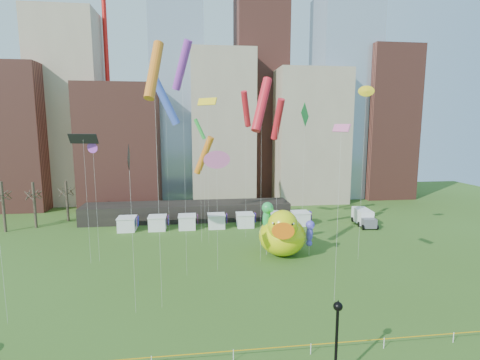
{
  "coord_description": "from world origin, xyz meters",
  "views": [
    {
      "loc": [
        -2.66,
        -24.62,
        17.45
      ],
      "look_at": [
        1.97,
        11.43,
        12.0
      ],
      "focal_mm": 27.0,
      "sensor_mm": 36.0,
      "label": 1
    }
  ],
  "objects": [
    {
      "name": "lamppost",
      "position": [
        6.66,
        -3.2,
        3.69
      ],
      "size": [
        0.63,
        0.63,
        6.04
      ],
      "color": "black",
      "rests_on": "footpath"
    },
    {
      "name": "kite_0",
      "position": [
        10.3,
        30.57,
        18.46
      ],
      "size": [
        1.63,
        3.87,
        21.66
      ],
      "color": "silver",
      "rests_on": "ground"
    },
    {
      "name": "kite_8",
      "position": [
        5.69,
        19.57,
        20.04
      ],
      "size": [
        3.45,
        3.83,
        23.45
      ],
      "color": "silver",
      "rests_on": "ground"
    },
    {
      "name": "kite_16",
      "position": [
        5.21,
        29.68,
        19.94
      ],
      "size": [
        2.13,
        3.25,
        22.63
      ],
      "color": "silver",
      "rests_on": "ground"
    },
    {
      "name": "kite_4",
      "position": [
        18.66,
        18.67,
        21.53
      ],
      "size": [
        1.34,
        0.47,
        22.4
      ],
      "color": "silver",
      "rests_on": "ground"
    },
    {
      "name": "caution_tape",
      "position": [
        0.0,
        0.0,
        0.68
      ],
      "size": [
        50.0,
        0.06,
        0.9
      ],
      "color": "white",
      "rests_on": "ground"
    },
    {
      "name": "small_duck",
      "position": [
        10.16,
        26.6,
        1.31
      ],
      "size": [
        3.49,
        4.03,
        2.85
      ],
      "rotation": [
        0.0,
        0.0,
        -0.29
      ],
      "color": "white",
      "rests_on": "ground"
    },
    {
      "name": "kite_14",
      "position": [
        -6.01,
        8.92,
        22.3
      ],
      "size": [
        1.95,
        3.32,
        25.03
      ],
      "color": "silver",
      "rests_on": "ground"
    },
    {
      "name": "kite_11",
      "position": [
        -1.73,
        28.77,
        16.96
      ],
      "size": [
        1.88,
        1.04,
        18.54
      ],
      "color": "silver",
      "rests_on": "ground"
    },
    {
      "name": "box_truck",
      "position": [
        27.1,
        34.48,
        1.4
      ],
      "size": [
        3.07,
        6.62,
        2.73
      ],
      "rotation": [
        0.0,
        0.0,
        -0.1
      ],
      "color": "white",
      "rests_on": "ground"
    },
    {
      "name": "kite_7",
      "position": [
        -15.08,
        22.14,
        14.71
      ],
      "size": [
        1.14,
        0.98,
        15.47
      ],
      "color": "silver",
      "rests_on": "ground"
    },
    {
      "name": "kite_2",
      "position": [
        -8.38,
        8.18,
        14.37
      ],
      "size": [
        0.19,
        2.29,
        15.86
      ],
      "color": "silver",
      "rests_on": "ground"
    },
    {
      "name": "kite_10",
      "position": [
        -15.99,
        21.5,
        15.87
      ],
      "size": [
        3.91,
        1.99,
        16.53
      ],
      "color": "silver",
      "rests_on": "ground"
    },
    {
      "name": "kite_9",
      "position": [
        11.03,
        7.83,
        17.09
      ],
      "size": [
        0.91,
        2.41,
        17.64
      ],
      "color": "silver",
      "rests_on": "ground"
    },
    {
      "name": "bare_trees",
      "position": [
        -30.17,
        40.54,
        4.01
      ],
      "size": [
        8.44,
        6.44,
        8.5
      ],
      "color": "#382B21",
      "rests_on": "ground"
    },
    {
      "name": "crane_right",
      "position": [
        30.89,
        64.0,
        46.9
      ],
      "size": [
        23.0,
        1.0,
        76.0
      ],
      "color": "red",
      "rests_on": "ground"
    },
    {
      "name": "kite_3",
      "position": [
        13.37,
        26.58,
        18.84
      ],
      "size": [
        2.06,
        2.87,
        20.84
      ],
      "color": "silver",
      "rests_on": "ground"
    },
    {
      "name": "seahorse_green",
      "position": [
        6.95,
        21.73,
        5.48
      ],
      "size": [
        1.92,
        2.19,
        7.38
      ],
      "rotation": [
        0.0,
        0.0,
        0.3
      ],
      "color": "silver",
      "rests_on": "ground"
    },
    {
      "name": "kite_15",
      "position": [
        -3.74,
        16.4,
        23.97
      ],
      "size": [
        2.72,
        2.95,
        26.63
      ],
      "color": "silver",
      "rests_on": "ground"
    },
    {
      "name": "skyline",
      "position": [
        2.25,
        61.06,
        21.44
      ],
      "size": [
        101.0,
        23.0,
        68.0
      ],
      "color": "brown",
      "rests_on": "ground"
    },
    {
      "name": "kite_6",
      "position": [
        -1.04,
        33.63,
        12.77
      ],
      "size": [
        3.7,
        2.93,
        15.94
      ],
      "color": "silver",
      "rests_on": "ground"
    },
    {
      "name": "big_duck",
      "position": [
        9.0,
        21.31,
        3.09
      ],
      "size": [
        7.89,
        9.41,
        6.73
      ],
      "rotation": [
        0.0,
        0.0,
        -0.23
      ],
      "color": "#D3DC0B",
      "rests_on": "ground"
    },
    {
      "name": "pavilion",
      "position": [
        -4.0,
        42.0,
        1.6
      ],
      "size": [
        38.0,
        6.0,
        3.2
      ],
      "primitive_type": "cube",
      "color": "black",
      "rests_on": "ground"
    },
    {
      "name": "kite_13",
      "position": [
        -6.84,
        33.13,
        21.21
      ],
      "size": [
        4.52,
        2.01,
        24.94
      ],
      "color": "silver",
      "rests_on": "ground"
    },
    {
      "name": "seahorse_purple",
      "position": [
        12.62,
        20.68,
        3.46
      ],
      "size": [
        1.22,
        1.54,
        4.95
      ],
      "rotation": [
        0.0,
        0.0,
        -0.01
      ],
      "color": "silver",
      "rests_on": "ground"
    },
    {
      "name": "kite_1",
      "position": [
        -0.02,
        17.43,
        13.54
      ],
      "size": [
        2.13,
        0.59,
        14.62
      ],
      "color": "silver",
      "rests_on": "ground"
    },
    {
      "name": "vendor_tents",
      "position": [
        1.02,
        36.0,
        1.11
      ],
      "size": [
        33.24,
        2.8,
        2.4
      ],
      "color": "white",
      "rests_on": "ground"
    },
    {
      "name": "kite_12",
      "position": [
        -0.67,
        27.58,
        20.75
      ],
      "size": [
        2.74,
        2.75,
        21.4
      ],
      "color": "silver",
      "rests_on": "ground"
    }
  ]
}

